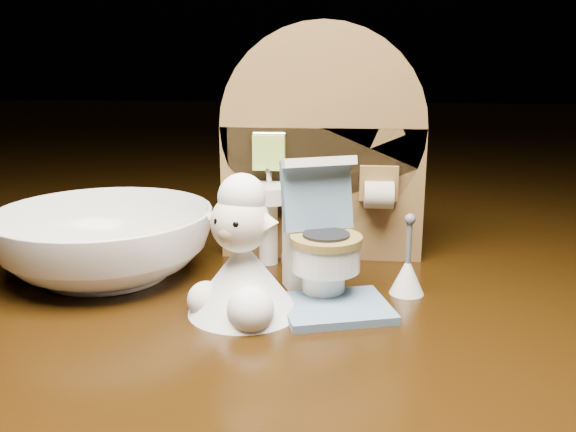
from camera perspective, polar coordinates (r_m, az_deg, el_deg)
name	(u,v)px	position (r m, az deg, el deg)	size (l,w,h in m)	color
backdrop_panel	(321,158)	(0.41, 2.95, 5.19)	(0.13, 0.05, 0.15)	brown
toy_toilet	(320,245)	(0.36, 2.85, -2.59)	(0.05, 0.05, 0.08)	white
bath_mat	(336,308)	(0.34, 4.27, -8.15)	(0.06, 0.05, 0.00)	slate
toilet_brush	(407,273)	(0.37, 10.57, -4.99)	(0.02, 0.02, 0.05)	white
plush_lamb	(242,266)	(0.33, -4.13, -4.42)	(0.06, 0.06, 0.08)	white
ceramic_bowl	(105,243)	(0.40, -15.94, -2.31)	(0.13, 0.13, 0.04)	white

